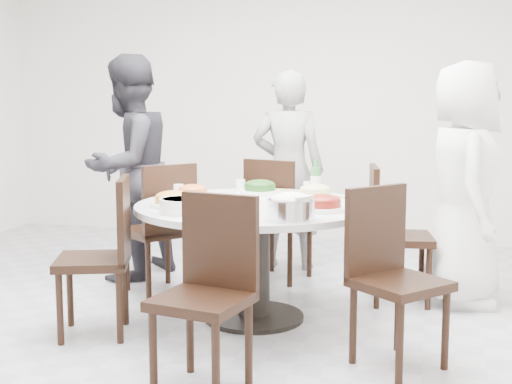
% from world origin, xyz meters
% --- Properties ---
extents(floor, '(6.00, 6.00, 0.01)m').
position_xyz_m(floor, '(0.00, 0.00, 0.00)').
color(floor, '#AEADB2').
rests_on(floor, ground).
extents(wall_back, '(6.00, 0.01, 2.80)m').
position_xyz_m(wall_back, '(0.00, 3.00, 1.40)').
color(wall_back, white).
rests_on(wall_back, ground).
extents(dining_table, '(1.50, 1.50, 0.75)m').
position_xyz_m(dining_table, '(0.26, 0.35, 0.38)').
color(dining_table, silver).
rests_on(dining_table, floor).
extents(chair_ne, '(0.48, 0.48, 0.95)m').
position_xyz_m(chair_ne, '(1.15, 0.96, 0.47)').
color(chair_ne, black).
rests_on(chair_ne, floor).
extents(chair_n, '(0.52, 0.52, 0.95)m').
position_xyz_m(chair_n, '(0.22, 1.37, 0.47)').
color(chair_n, black).
rests_on(chair_n, floor).
extents(chair_nw, '(0.59, 0.59, 0.95)m').
position_xyz_m(chair_nw, '(-0.57, 0.79, 0.47)').
color(chair_nw, black).
rests_on(chair_nw, floor).
extents(chair_sw, '(0.53, 0.53, 0.95)m').
position_xyz_m(chair_sw, '(-0.60, -0.17, 0.47)').
color(chair_sw, black).
rests_on(chair_sw, floor).
extents(chair_s, '(0.50, 0.50, 0.95)m').
position_xyz_m(chair_s, '(0.29, -0.79, 0.47)').
color(chair_s, black).
rests_on(chair_s, floor).
extents(chair_se, '(0.59, 0.59, 0.95)m').
position_xyz_m(chair_se, '(1.21, -0.24, 0.47)').
color(chair_se, black).
rests_on(chair_se, floor).
extents(diner_right, '(0.62, 0.87, 1.66)m').
position_xyz_m(diner_right, '(1.56, 1.04, 0.83)').
color(diner_right, silver).
rests_on(diner_right, floor).
extents(diner_middle, '(0.60, 0.41, 1.63)m').
position_xyz_m(diner_middle, '(0.20, 1.73, 0.81)').
color(diner_middle, black).
rests_on(diner_middle, floor).
extents(diner_left, '(0.86, 0.99, 1.74)m').
position_xyz_m(diner_left, '(-0.95, 1.14, 0.87)').
color(diner_left, black).
rests_on(diner_left, floor).
extents(dish_greens, '(0.28, 0.28, 0.07)m').
position_xyz_m(dish_greens, '(0.19, 0.81, 0.79)').
color(dish_greens, white).
rests_on(dish_greens, dining_table).
extents(dish_pale, '(0.26, 0.26, 0.07)m').
position_xyz_m(dish_pale, '(0.60, 0.69, 0.79)').
color(dish_pale, white).
rests_on(dish_pale, dining_table).
extents(dish_orange, '(0.24, 0.24, 0.06)m').
position_xyz_m(dish_orange, '(-0.19, 0.49, 0.78)').
color(dish_orange, white).
rests_on(dish_orange, dining_table).
extents(dish_redbrown, '(0.29, 0.29, 0.07)m').
position_xyz_m(dish_redbrown, '(0.72, 0.20, 0.79)').
color(dish_redbrown, white).
rests_on(dish_redbrown, dining_table).
extents(dish_tofu, '(0.29, 0.29, 0.08)m').
position_xyz_m(dish_tofu, '(-0.19, 0.13, 0.79)').
color(dish_tofu, white).
rests_on(dish_tofu, dining_table).
extents(rice_bowl, '(0.26, 0.26, 0.11)m').
position_xyz_m(rice_bowl, '(0.60, -0.14, 0.81)').
color(rice_bowl, silver).
rests_on(rice_bowl, dining_table).
extents(soup_bowl, '(0.27, 0.27, 0.08)m').
position_xyz_m(soup_bowl, '(-0.06, -0.07, 0.79)').
color(soup_bowl, white).
rests_on(soup_bowl, dining_table).
extents(beverage_bottle, '(0.07, 0.07, 0.24)m').
position_xyz_m(beverage_bottle, '(0.57, 0.86, 0.87)').
color(beverage_bottle, '#307A37').
rests_on(beverage_bottle, dining_table).
extents(tea_cups, '(0.07, 0.07, 0.08)m').
position_xyz_m(tea_cups, '(0.28, 0.96, 0.79)').
color(tea_cups, white).
rests_on(tea_cups, dining_table).
extents(chopsticks, '(0.24, 0.04, 0.01)m').
position_xyz_m(chopsticks, '(0.23, 0.99, 0.76)').
color(chopsticks, tan).
rests_on(chopsticks, dining_table).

